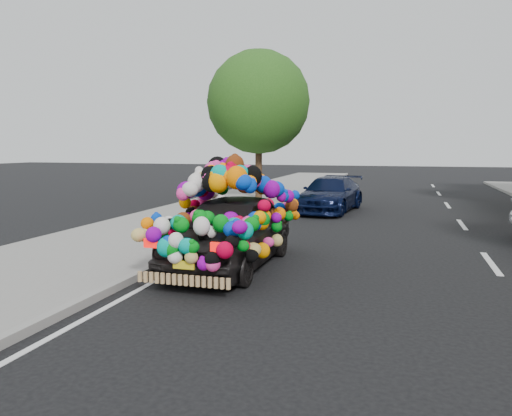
{
  "coord_description": "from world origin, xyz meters",
  "views": [
    {
      "loc": [
        1.91,
        -10.28,
        2.23
      ],
      "look_at": [
        -1.21,
        0.32,
        0.87
      ],
      "focal_mm": 35.0,
      "sensor_mm": 36.0,
      "label": 1
    }
  ],
  "objects": [
    {
      "name": "tree_near_sidewalk",
      "position": [
        -3.8,
        9.5,
        4.02
      ],
      "size": [
        4.2,
        4.2,
        6.13
      ],
      "color": "#332114",
      "rests_on": "ground"
    },
    {
      "name": "navy_sedan",
      "position": [
        -0.49,
        6.95,
        0.59
      ],
      "size": [
        2.16,
        4.28,
        1.19
      ],
      "primitive_type": "imported",
      "rotation": [
        0.0,
        0.0,
        -0.12
      ],
      "color": "black",
      "rests_on": "ground"
    },
    {
      "name": "kerb",
      "position": [
        -2.35,
        0.0,
        0.07
      ],
      "size": [
        0.15,
        60.0,
        0.13
      ],
      "primitive_type": "cube",
      "color": "gray",
      "rests_on": "ground"
    },
    {
      "name": "ground",
      "position": [
        0.0,
        0.0,
        0.0
      ],
      "size": [
        100.0,
        100.0,
        0.0
      ],
      "primitive_type": "plane",
      "color": "black",
      "rests_on": "ground"
    },
    {
      "name": "lane_markings",
      "position": [
        3.6,
        0.0,
        0.01
      ],
      "size": [
        6.0,
        50.0,
        0.01
      ],
      "primitive_type": null,
      "color": "silver",
      "rests_on": "ground"
    },
    {
      "name": "plush_art_car",
      "position": [
        -1.16,
        -1.59,
        1.02
      ],
      "size": [
        2.01,
        4.2,
        2.01
      ],
      "rotation": [
        0.0,
        0.0,
        -0.01
      ],
      "color": "black",
      "rests_on": "ground"
    },
    {
      "name": "sidewalk",
      "position": [
        -4.3,
        0.0,
        0.06
      ],
      "size": [
        4.0,
        60.0,
        0.12
      ],
      "primitive_type": "cube",
      "color": "gray",
      "rests_on": "ground"
    }
  ]
}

